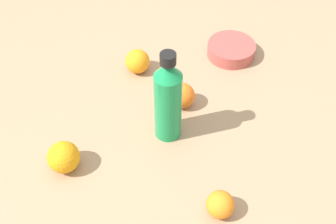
# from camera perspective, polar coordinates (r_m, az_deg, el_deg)

# --- Properties ---
(ground_plane) EXTENTS (2.40, 2.40, 0.00)m
(ground_plane) POSITION_cam_1_polar(r_m,az_deg,el_deg) (1.08, 0.24, -3.75)
(ground_plane) COLOR #9E7F60
(water_bottle) EXTENTS (0.07, 0.07, 0.27)m
(water_bottle) POSITION_cam_1_polar(r_m,az_deg,el_deg) (1.00, 0.00, 1.73)
(water_bottle) COLOR #198C4C
(water_bottle) RESTS_ON ground_plane
(orange_0) EXTENTS (0.08, 0.08, 0.08)m
(orange_0) POSITION_cam_1_polar(r_m,az_deg,el_deg) (1.03, -14.33, -6.11)
(orange_0) COLOR orange
(orange_0) RESTS_ON ground_plane
(orange_1) EXTENTS (0.07, 0.07, 0.07)m
(orange_1) POSITION_cam_1_polar(r_m,az_deg,el_deg) (1.25, -4.28, 7.06)
(orange_1) COLOR orange
(orange_1) RESTS_ON ground_plane
(orange_2) EXTENTS (0.07, 0.07, 0.07)m
(orange_2) POSITION_cam_1_polar(r_m,az_deg,el_deg) (1.14, 1.97, 2.31)
(orange_2) COLOR orange
(orange_2) RESTS_ON ground_plane
(orange_3) EXTENTS (0.06, 0.06, 0.06)m
(orange_3) POSITION_cam_1_polar(r_m,az_deg,el_deg) (0.94, 7.28, -12.67)
(orange_3) COLOR orange
(orange_3) RESTS_ON ground_plane
(ceramic_bowl) EXTENTS (0.15, 0.15, 0.04)m
(ceramic_bowl) POSITION_cam_1_polar(r_m,az_deg,el_deg) (1.33, 8.79, 8.58)
(ceramic_bowl) COLOR #B24C47
(ceramic_bowl) RESTS_ON ground_plane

